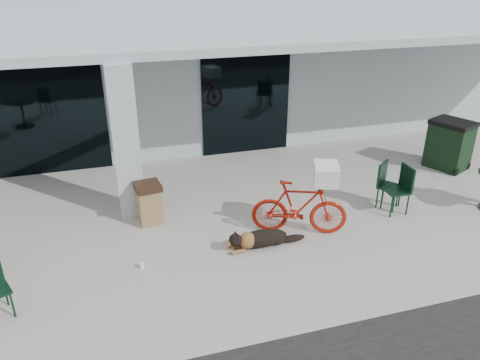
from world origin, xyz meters
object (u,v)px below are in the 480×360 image
object	(u,v)px
wheeled_bin	(449,144)
bicycle	(299,208)
cafe_chair_far_b	(396,190)
cafe_chair_far_a	(390,186)
dog	(262,237)
trash_receptacle	(149,203)

from	to	relation	value
wheeled_bin	bicycle	bearing A→B (deg)	177.91
bicycle	cafe_chair_far_b	size ratio (longest dim) A/B	1.78
cafe_chair_far_a	wheeled_bin	size ratio (longest dim) A/B	0.80
bicycle	wheeled_bin	distance (m)	5.22
dog	cafe_chair_far_a	world-z (taller)	cafe_chair_far_a
cafe_chair_far_a	wheeled_bin	world-z (taller)	wheeled_bin
bicycle	trash_receptacle	size ratio (longest dim) A/B	2.14
bicycle	cafe_chair_far_a	world-z (taller)	bicycle
cafe_chair_far_a	cafe_chair_far_b	size ratio (longest dim) A/B	0.97
trash_receptacle	dog	bearing A→B (deg)	-38.53
dog	cafe_chair_far_a	xyz separation A→B (m)	(3.09, 0.68, 0.30)
bicycle	wheeled_bin	xyz separation A→B (m)	(4.87, 1.88, 0.07)
dog	cafe_chair_far_b	distance (m)	3.14
dog	trash_receptacle	size ratio (longest dim) A/B	1.33
dog	wheeled_bin	distance (m)	6.11
cafe_chair_far_b	trash_receptacle	distance (m)	5.07
bicycle	trash_receptacle	bearing A→B (deg)	86.82
wheeled_bin	dog	bearing A→B (deg)	177.42
cafe_chair_far_b	wheeled_bin	size ratio (longest dim) A/B	0.83
bicycle	dog	distance (m)	0.95
dog	trash_receptacle	world-z (taller)	trash_receptacle
cafe_chair_far_a	trash_receptacle	world-z (taller)	cafe_chair_far_a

